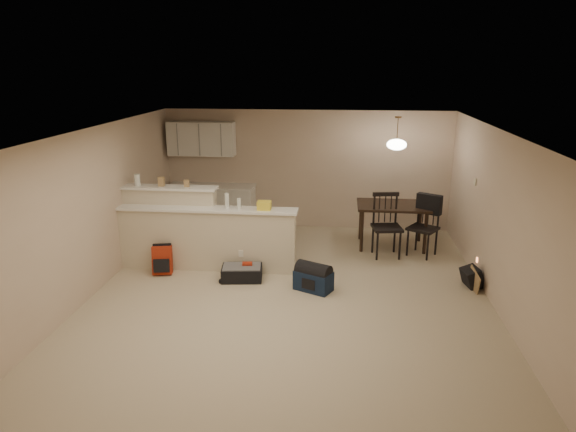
# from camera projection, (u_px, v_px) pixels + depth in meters

# --- Properties ---
(room) EXTENTS (7.00, 7.02, 2.50)m
(room) POSITION_uv_depth(u_px,v_px,m) (290.00, 217.00, 7.53)
(room) COLOR #C2B295
(room) RESTS_ON ground
(breakfast_bar) EXTENTS (3.08, 0.58, 1.39)m
(breakfast_bar) POSITION_uv_depth(u_px,v_px,m) (194.00, 233.00, 8.82)
(breakfast_bar) COLOR beige
(breakfast_bar) RESTS_ON ground
(upper_cabinets) EXTENTS (1.40, 0.34, 0.70)m
(upper_cabinets) POSITION_uv_depth(u_px,v_px,m) (201.00, 139.00, 10.73)
(upper_cabinets) COLOR white
(upper_cabinets) RESTS_ON room
(kitchen_counter) EXTENTS (1.80, 0.60, 0.90)m
(kitchen_counter) POSITION_uv_depth(u_px,v_px,m) (212.00, 207.00, 11.00)
(kitchen_counter) COLOR white
(kitchen_counter) RESTS_ON ground
(thermostat) EXTENTS (0.02, 0.12, 0.12)m
(thermostat) POSITION_uv_depth(u_px,v_px,m) (475.00, 182.00, 8.63)
(thermostat) COLOR beige
(thermostat) RESTS_ON room
(jar) EXTENTS (0.10, 0.10, 0.20)m
(jar) POSITION_uv_depth(u_px,v_px,m) (137.00, 180.00, 8.80)
(jar) COLOR silver
(jar) RESTS_ON breakfast_bar
(cereal_box) EXTENTS (0.10, 0.07, 0.16)m
(cereal_box) POSITION_uv_depth(u_px,v_px,m) (161.00, 182.00, 8.77)
(cereal_box) COLOR #A38254
(cereal_box) RESTS_ON breakfast_bar
(small_box) EXTENTS (0.08, 0.06, 0.12)m
(small_box) POSITION_uv_depth(u_px,v_px,m) (187.00, 183.00, 8.73)
(small_box) COLOR #A38254
(small_box) RESTS_ON breakfast_bar
(bottle_a) EXTENTS (0.07, 0.07, 0.26)m
(bottle_a) POSITION_uv_depth(u_px,v_px,m) (227.00, 201.00, 8.51)
(bottle_a) COLOR silver
(bottle_a) RESTS_ON breakfast_bar
(bottle_b) EXTENTS (0.06, 0.06, 0.18)m
(bottle_b) POSITION_uv_depth(u_px,v_px,m) (239.00, 204.00, 8.50)
(bottle_b) COLOR silver
(bottle_b) RESTS_ON breakfast_bar
(bag_lump) EXTENTS (0.22, 0.18, 0.14)m
(bag_lump) POSITION_uv_depth(u_px,v_px,m) (264.00, 205.00, 8.46)
(bag_lump) COLOR #A38254
(bag_lump) RESTS_ON breakfast_bar
(dining_table) EXTENTS (1.35, 0.90, 0.84)m
(dining_table) POSITION_uv_depth(u_px,v_px,m) (393.00, 210.00, 9.77)
(dining_table) COLOR black
(dining_table) RESTS_ON ground
(pendant_lamp) EXTENTS (0.36, 0.36, 0.62)m
(pendant_lamp) POSITION_uv_depth(u_px,v_px,m) (397.00, 144.00, 9.41)
(pendant_lamp) COLOR brown
(pendant_lamp) RESTS_ON room
(dining_chair_near) EXTENTS (0.58, 0.56, 1.16)m
(dining_chair_near) POSITION_uv_depth(u_px,v_px,m) (387.00, 226.00, 9.30)
(dining_chair_near) COLOR black
(dining_chair_near) RESTS_ON ground
(dining_chair_far) EXTENTS (0.65, 0.65, 1.10)m
(dining_chair_far) POSITION_uv_depth(u_px,v_px,m) (423.00, 227.00, 9.35)
(dining_chair_far) COLOR black
(dining_chair_far) RESTS_ON ground
(suitcase) EXTENTS (0.70, 0.50, 0.22)m
(suitcase) POSITION_uv_depth(u_px,v_px,m) (242.00, 273.00, 8.41)
(suitcase) COLOR black
(suitcase) RESTS_ON ground
(red_backpack) EXTENTS (0.35, 0.26, 0.48)m
(red_backpack) POSITION_uv_depth(u_px,v_px,m) (162.00, 260.00, 8.62)
(red_backpack) COLOR #A82813
(red_backpack) RESTS_ON ground
(navy_duffel) EXTENTS (0.65, 0.53, 0.31)m
(navy_duffel) POSITION_uv_depth(u_px,v_px,m) (313.00, 281.00, 8.00)
(navy_duffel) COLOR #111F38
(navy_duffel) RESTS_ON ground
(black_daypack) EXTENTS (0.30, 0.38, 0.30)m
(black_daypack) POSITION_uv_depth(u_px,v_px,m) (472.00, 277.00, 8.14)
(black_daypack) COLOR black
(black_daypack) RESTS_ON ground
(cardboard_sheet) EXTENTS (0.06, 0.42, 0.32)m
(cardboard_sheet) POSITION_uv_depth(u_px,v_px,m) (474.00, 280.00, 8.00)
(cardboard_sheet) COLOR #A38254
(cardboard_sheet) RESTS_ON ground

